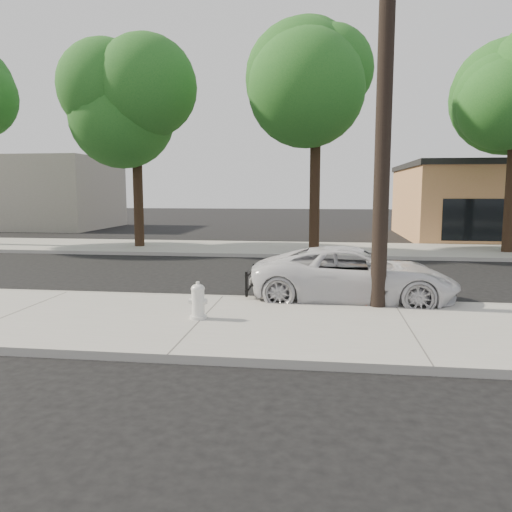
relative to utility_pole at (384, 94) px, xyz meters
name	(u,v)px	position (x,y,z in m)	size (l,w,h in m)	color
ground	(238,286)	(-3.60, 2.70, -4.70)	(120.00, 120.00, 0.00)	black
near_sidewalk	(201,322)	(-3.60, -1.60, -4.62)	(90.00, 4.40, 0.15)	gray
far_sidewalk	(270,249)	(-3.60, 11.20, -4.62)	(90.00, 5.00, 0.15)	gray
curb_near	(223,299)	(-3.60, 0.60, -4.62)	(90.00, 0.12, 0.16)	#9E9B93
building_far	(13,193)	(-23.60, 22.70, -2.20)	(14.00, 8.00, 5.00)	gray
utility_pole	(384,94)	(0.00, 0.00, 0.00)	(1.40, 0.34, 9.00)	black
tree_b	(139,112)	(-9.41, 10.76, 1.45)	(4.34, 4.20, 8.45)	black
tree_c	(322,87)	(-1.38, 10.34, 2.21)	(4.96, 4.80, 9.55)	black
police_cruiser	(354,275)	(-0.47, 0.99, -4.03)	(2.22, 4.82, 1.34)	silver
fire_hydrant	(198,302)	(-3.67, -1.59, -4.21)	(0.37, 0.34, 0.70)	silver
traffic_cone	(360,288)	(-0.37, 0.20, -4.18)	(0.49, 0.49, 0.75)	#FF410D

